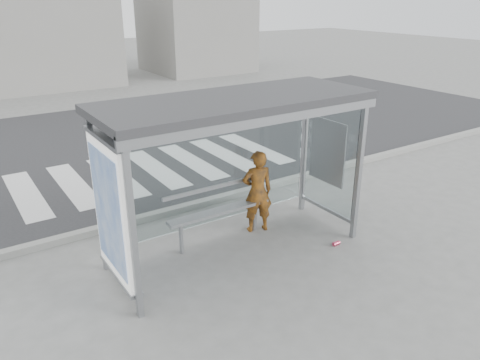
# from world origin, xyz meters

# --- Properties ---
(ground) EXTENTS (80.00, 80.00, 0.00)m
(ground) POSITION_xyz_m (0.00, 0.00, 0.00)
(ground) COLOR slate
(ground) RESTS_ON ground
(road) EXTENTS (30.00, 10.00, 0.01)m
(road) POSITION_xyz_m (0.00, 7.00, 0.00)
(road) COLOR #272729
(road) RESTS_ON ground
(curb) EXTENTS (30.00, 0.18, 0.12)m
(curb) POSITION_xyz_m (0.00, 1.95, 0.06)
(curb) COLOR gray
(curb) RESTS_ON ground
(crosswalk) EXTENTS (6.55, 3.00, 0.00)m
(crosswalk) POSITION_xyz_m (0.50, 4.50, 0.00)
(crosswalk) COLOR silver
(crosswalk) RESTS_ON ground
(bus_shelter) EXTENTS (4.25, 1.65, 2.62)m
(bus_shelter) POSITION_xyz_m (-0.37, 0.06, 1.98)
(bus_shelter) COLOR gray
(bus_shelter) RESTS_ON ground
(building_center) EXTENTS (8.00, 5.00, 5.00)m
(building_center) POSITION_xyz_m (0.00, 18.00, 2.50)
(building_center) COLOR gray
(building_center) RESTS_ON ground
(building_right) EXTENTS (5.00, 5.00, 7.00)m
(building_right) POSITION_xyz_m (9.00, 18.00, 3.50)
(building_right) COLOR gray
(building_right) RESTS_ON ground
(person) EXTENTS (0.64, 0.51, 1.52)m
(person) POSITION_xyz_m (0.73, 0.47, 0.76)
(person) COLOR #F14616
(person) RESTS_ON ground
(bench) EXTENTS (1.91, 0.33, 0.99)m
(bench) POSITION_xyz_m (-0.05, 0.50, 0.58)
(bench) COLOR gray
(bench) RESTS_ON ground
(soda_can) EXTENTS (0.13, 0.07, 0.07)m
(soda_can) POSITION_xyz_m (1.55, -0.76, 0.04)
(soda_can) COLOR #E04165
(soda_can) RESTS_ON ground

